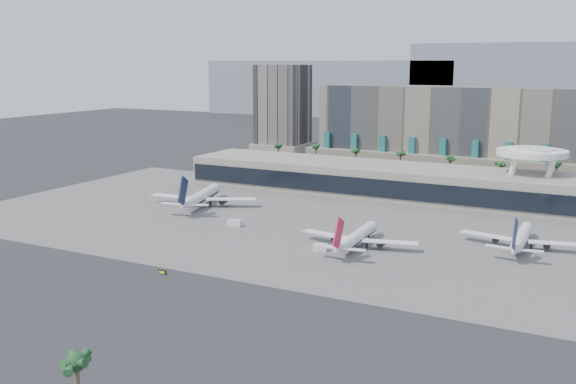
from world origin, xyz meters
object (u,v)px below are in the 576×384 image
at_px(airliner_centre, 357,237).
at_px(service_vehicle_b, 320,247).
at_px(taxiway_sign, 162,272).
at_px(service_vehicle_a, 235,223).
at_px(airliner_left, 201,196).
at_px(airliner_right, 521,238).

xyz_separation_m(airliner_centre, service_vehicle_b, (-8.15, -8.22, -2.19)).
distance_m(airliner_centre, service_vehicle_b, 11.78).
relative_size(airliner_centre, taxiway_sign, 15.40).
bearing_deg(taxiway_sign, service_vehicle_a, 98.49).
distance_m(airliner_left, airliner_right, 115.45).
bearing_deg(service_vehicle_a, service_vehicle_b, -27.96).
bearing_deg(airliner_centre, service_vehicle_a, 172.49).
xyz_separation_m(service_vehicle_a, taxiway_sign, (9.36, -50.34, -0.59)).
xyz_separation_m(airliner_right, taxiway_sign, (-78.83, -66.37, -2.68)).
xyz_separation_m(airliner_right, service_vehicle_a, (-88.20, -16.03, -2.09)).
relative_size(service_vehicle_a, taxiway_sign, 1.93).
xyz_separation_m(airliner_right, service_vehicle_b, (-51.20, -28.93, -2.19)).
bearing_deg(service_vehicle_b, airliner_right, 16.42).
bearing_deg(taxiway_sign, airliner_right, 38.05).
bearing_deg(taxiway_sign, service_vehicle_b, 51.52).
bearing_deg(airliner_left, airliner_right, -16.73).
relative_size(service_vehicle_a, service_vehicle_b, 1.16).
relative_size(airliner_left, service_vehicle_b, 10.65).
bearing_deg(taxiway_sign, airliner_centre, 49.86).
bearing_deg(airliner_right, airliner_left, 177.55).
bearing_deg(airliner_left, taxiway_sign, -77.30).
bearing_deg(airliner_left, service_vehicle_b, -41.91).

